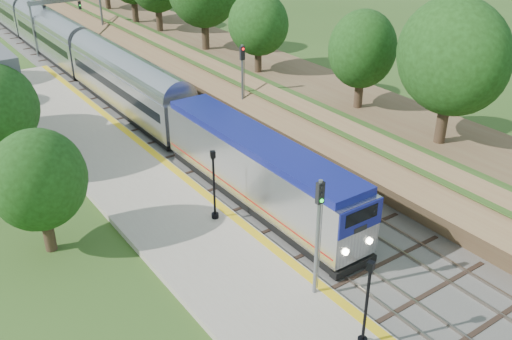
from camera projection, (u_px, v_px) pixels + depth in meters
ground at (437, 334)px, 25.55m from camera, size 320.00×320.00×0.00m
trackbed at (55, 43)px, 70.16m from camera, size 9.50×170.00×0.28m
platform at (168, 213)px, 34.44m from camera, size 6.40×68.00×0.38m
yellow_stripe at (208, 196)px, 35.80m from camera, size 0.55×68.00×0.01m
embankment at (117, 19)px, 73.57m from camera, size 10.64×170.00×11.70m
signal_gantry at (67, 10)px, 64.58m from camera, size 8.40×0.38×6.20m
trees_behind_platform at (32, 145)px, 32.79m from camera, size 7.82×53.32×7.21m
train at (29, 23)px, 70.27m from camera, size 2.93×117.45×4.30m
lamppost_mid at (366, 309)px, 23.65m from camera, size 0.43×0.43×4.30m
lamppost_far at (214, 189)px, 32.70m from camera, size 0.43×0.43×4.34m
signal_platform at (318, 226)px, 25.86m from camera, size 0.36×0.29×6.14m
signal_farside at (243, 77)px, 44.79m from camera, size 0.37×0.29×6.71m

